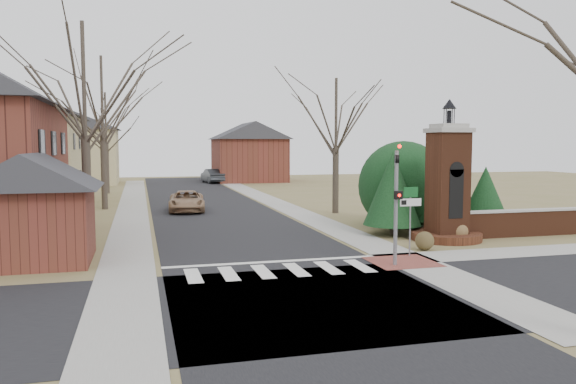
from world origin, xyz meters
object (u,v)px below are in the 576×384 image
object	(u,v)px
traffic_signal_pole	(396,195)
distant_car	(212,176)
pickup_truck	(187,201)
brick_gate_monument	(447,193)
sign_post	(410,207)

from	to	relation	value
traffic_signal_pole	distant_car	xyz separation A→B (m)	(-0.90, 45.65, -1.78)
pickup_truck	brick_gate_monument	bearing A→B (deg)	-48.69
traffic_signal_pole	sign_post	size ratio (longest dim) A/B	1.64
traffic_signal_pole	distant_car	bearing A→B (deg)	91.13
brick_gate_monument	pickup_truck	distance (m)	17.96
traffic_signal_pole	brick_gate_monument	bearing A→B (deg)	43.24
pickup_truck	distant_car	bearing A→B (deg)	83.86
sign_post	traffic_signal_pole	bearing A→B (deg)	-132.43
traffic_signal_pole	pickup_truck	world-z (taller)	traffic_signal_pole
traffic_signal_pole	pickup_truck	bearing A→B (deg)	107.72
brick_gate_monument	sign_post	bearing A→B (deg)	-138.58
sign_post	pickup_truck	distance (m)	18.87
traffic_signal_pole	sign_post	distance (m)	2.02
brick_gate_monument	distant_car	world-z (taller)	brick_gate_monument
sign_post	pickup_truck	xyz separation A→B (m)	(-7.29, 17.35, -1.27)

